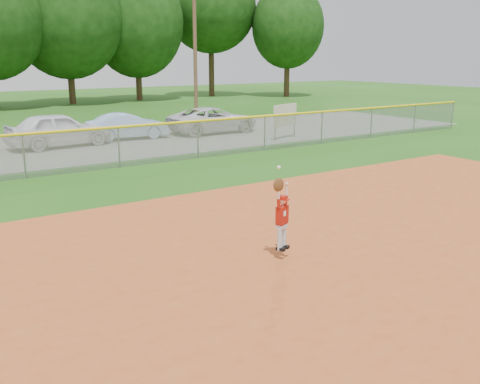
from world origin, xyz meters
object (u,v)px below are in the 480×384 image
sponsor_sign (285,116)px  ballplayer (282,214)px  car_blue (128,126)px  car_white_b (213,120)px  car_white_a (59,130)px

sponsor_sign → ballplayer: ballplayer is taller
sponsor_sign → ballplayer: (-10.24, -12.73, -0.17)m
car_blue → ballplayer: bearing=172.7°
car_white_b → sponsor_sign: 4.29m
car_white_a → sponsor_sign: sponsor_sign is taller
car_blue → ballplayer: size_ratio=2.23×
car_white_a → car_blue: car_white_a is taller
ballplayer → car_white_a: bearing=89.1°
car_white_a → car_blue: 3.50m
ballplayer → car_blue: bearing=77.6°
car_blue → ballplayer: 17.34m
car_white_a → ballplayer: ballplayer is taller
car_blue → car_white_b: size_ratio=0.79×
car_white_a → car_blue: bearing=-87.9°
ballplayer → sponsor_sign: bearing=51.2°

